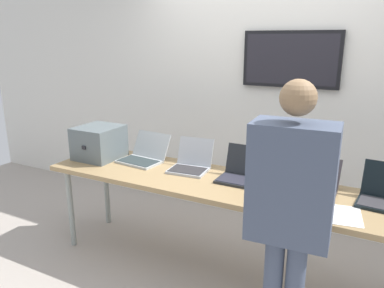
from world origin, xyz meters
The scene contains 10 objects.
ground centered at (0.00, 0.00, -0.02)m, with size 8.00×8.00×0.04m, color #A79D93.
back_wall centered at (0.01, 1.13, 1.38)m, with size 8.00×0.11×2.74m.
workbench centered at (0.00, 0.00, 0.74)m, with size 2.88×0.70×0.80m.
equipment_box centered at (-1.20, 0.04, 0.95)m, with size 0.37×0.40×0.30m.
laptop_station_0 centered at (-0.78, 0.15, 0.85)m, with size 0.41×0.40×0.24m.
laptop_station_1 centered at (-0.30, 0.14, 0.85)m, with size 0.34×0.36×0.25m.
laptop_station_2 centered at (0.19, 0.12, 0.86)m, with size 0.37×0.32×0.25m.
laptop_station_3 centered at (0.68, 0.12, 0.85)m, with size 0.40×0.36×0.23m.
person centered at (0.71, -0.62, 1.02)m, with size 0.45×0.60×1.68m.
paper_sheet centered at (0.96, -0.17, 0.80)m, with size 0.25×0.33×0.00m.
Camera 1 is at (1.08, -2.50, 1.87)m, focal length 34.72 mm.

